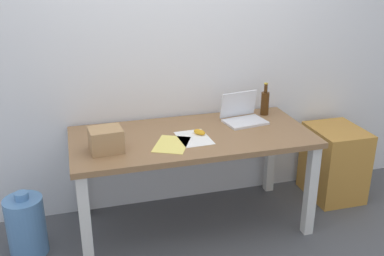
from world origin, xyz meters
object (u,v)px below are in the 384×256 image
object	(u,v)px
cardboard_box	(106,140)
laptop_right	(243,116)
water_cooler_jug	(26,226)
filing_cabinet	(334,162)
beer_bottle	(265,102)
computer_mouse	(199,132)
desk	(192,147)

from	to	relation	value
cardboard_box	laptop_right	bearing A→B (deg)	14.26
laptop_right	cardboard_box	size ratio (longest dim) A/B	1.62
water_cooler_jug	filing_cabinet	size ratio (longest dim) A/B	0.77
beer_bottle	computer_mouse	xyz separation A→B (m)	(-0.62, -0.27, -0.08)
computer_mouse	water_cooler_jug	xyz separation A→B (m)	(-1.24, -0.02, -0.55)
beer_bottle	laptop_right	bearing A→B (deg)	-155.05
beer_bottle	computer_mouse	bearing A→B (deg)	-156.72
beer_bottle	filing_cabinet	world-z (taller)	beer_bottle
desk	laptop_right	size ratio (longest dim) A/B	5.06
desk	laptop_right	distance (m)	0.49
laptop_right	filing_cabinet	xyz separation A→B (m)	(0.83, -0.04, -0.49)
desk	beer_bottle	xyz separation A→B (m)	(0.67, 0.26, 0.20)
beer_bottle	cardboard_box	xyz separation A→B (m)	(-1.29, -0.37, -0.02)
laptop_right	beer_bottle	bearing A→B (deg)	24.95
computer_mouse	water_cooler_jug	world-z (taller)	computer_mouse
laptop_right	cardboard_box	world-z (taller)	laptop_right
desk	laptop_right	bearing A→B (deg)	18.77
cardboard_box	water_cooler_jug	xyz separation A→B (m)	(-0.57, 0.09, -0.61)
computer_mouse	laptop_right	bearing A→B (deg)	-4.60
cardboard_box	water_cooler_jug	world-z (taller)	cardboard_box
filing_cabinet	desk	bearing A→B (deg)	-174.94
laptop_right	computer_mouse	bearing A→B (deg)	-157.71
computer_mouse	filing_cabinet	bearing A→B (deg)	-21.17
laptop_right	water_cooler_jug	distance (m)	1.74
desk	water_cooler_jug	world-z (taller)	desk
cardboard_box	filing_cabinet	size ratio (longest dim) A/B	0.34
computer_mouse	water_cooler_jug	bearing A→B (deg)	153.99
filing_cabinet	laptop_right	bearing A→B (deg)	177.31
cardboard_box	filing_cabinet	bearing A→B (deg)	6.95
desk	computer_mouse	size ratio (longest dim) A/B	17.05
laptop_right	cardboard_box	xyz separation A→B (m)	(-1.06, -0.27, 0.03)
desk	beer_bottle	world-z (taller)	beer_bottle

